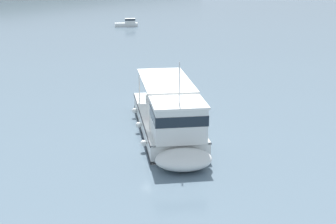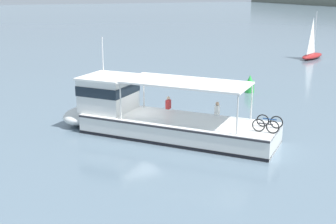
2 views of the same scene
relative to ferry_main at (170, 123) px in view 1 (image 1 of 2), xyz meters
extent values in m
plane|color=slate|center=(-1.02, -0.69, -1.01)|extent=(400.00, 400.00, 0.00)
cube|color=white|center=(1.15, 1.14, -0.46)|extent=(9.92, 9.88, 1.10)
ellipsoid|color=white|center=(-3.25, -3.23, -0.46)|extent=(3.64, 3.64, 1.01)
cube|color=black|center=(1.15, 1.14, -0.91)|extent=(9.95, 9.91, 0.16)
cube|color=#2D2D33|center=(1.15, 1.14, 0.01)|extent=(9.96, 9.92, 0.10)
cube|color=white|center=(-1.97, -1.96, 1.04)|extent=(3.76, 3.76, 1.90)
cube|color=#19232D|center=(-1.97, -1.96, 1.37)|extent=(3.83, 3.84, 0.56)
cube|color=white|center=(-1.97, -1.96, 2.05)|extent=(3.99, 3.99, 0.12)
cube|color=white|center=(1.47, 1.45, 2.14)|extent=(6.83, 6.81, 0.10)
cylinder|color=silver|center=(0.12, -1.80, 1.09)|extent=(0.08, 0.08, 2.00)
cylinder|color=silver|center=(-1.79, 0.13, 1.09)|extent=(0.08, 0.08, 2.00)
cylinder|color=silver|center=(4.74, 2.78, 1.09)|extent=(0.08, 0.08, 2.00)
cylinder|color=silver|center=(2.82, 4.71, 1.09)|extent=(0.08, 0.08, 2.00)
cylinder|color=silver|center=(-2.19, -2.17, 3.21)|extent=(0.06, 0.06, 2.20)
sphere|color=white|center=(-2.52, 0.01, -0.52)|extent=(0.36, 0.36, 0.36)
sphere|color=white|center=(-0.17, 2.33, -0.52)|extent=(0.36, 0.36, 0.36)
sphere|color=white|center=(2.03, 4.51, -0.52)|extent=(0.36, 0.36, 0.36)
torus|color=black|center=(4.70, 4.02, 0.42)|extent=(0.51, 0.51, 0.66)
torus|color=black|center=(5.20, 4.51, 0.42)|extent=(0.51, 0.51, 0.66)
cylinder|color=#232328|center=(4.95, 4.27, 0.54)|extent=(0.54, 0.54, 0.06)
torus|color=black|center=(4.07, 4.66, 0.42)|extent=(0.51, 0.51, 0.66)
torus|color=black|center=(4.56, 5.15, 0.42)|extent=(0.51, 0.51, 0.66)
cylinder|color=#1E478C|center=(4.31, 4.91, 0.54)|extent=(0.54, 0.54, 0.06)
cube|color=white|center=(1.86, 3.16, 0.55)|extent=(0.38, 0.38, 0.52)
sphere|color=tan|center=(1.86, 3.16, 0.92)|extent=(0.20, 0.20, 0.20)
cube|color=red|center=(-0.26, 1.11, 0.55)|extent=(0.38, 0.38, 0.52)
sphere|color=beige|center=(-0.26, 1.11, 0.92)|extent=(0.20, 0.20, 0.20)
cube|color=white|center=(38.00, 36.58, -0.73)|extent=(3.36, 3.56, 0.56)
cube|color=white|center=(38.42, 36.11, -0.10)|extent=(1.85, 1.90, 0.70)
cube|color=#19232D|center=(38.42, 36.11, 0.08)|extent=(1.87, 1.92, 0.28)
camera|label=1|loc=(-23.11, -16.96, 9.38)|focal=54.47mm
camera|label=2|loc=(22.97, -7.68, 7.05)|focal=47.96mm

